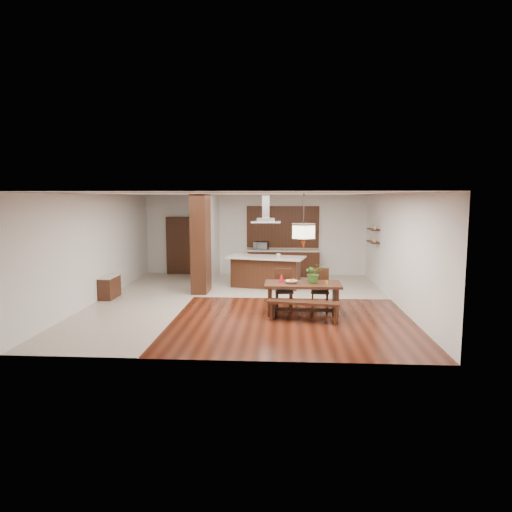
# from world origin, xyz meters

# --- Properties ---
(room_shell) EXTENTS (9.00, 9.04, 2.92)m
(room_shell) POSITION_xyz_m (0.00, 0.00, 2.06)
(room_shell) COLOR #341209
(room_shell) RESTS_ON ground
(tile_hallway) EXTENTS (2.50, 9.00, 0.01)m
(tile_hallway) POSITION_xyz_m (-2.75, 0.00, 0.01)
(tile_hallway) COLOR beige
(tile_hallway) RESTS_ON ground
(tile_kitchen) EXTENTS (5.50, 4.00, 0.01)m
(tile_kitchen) POSITION_xyz_m (1.25, 2.50, 0.01)
(tile_kitchen) COLOR beige
(tile_kitchen) RESTS_ON ground
(soffit_band) EXTENTS (8.00, 9.00, 0.02)m
(soffit_band) POSITION_xyz_m (0.00, 0.00, 2.88)
(soffit_band) COLOR #431E10
(soffit_band) RESTS_ON room_shell
(partition_pier) EXTENTS (0.45, 1.00, 2.90)m
(partition_pier) POSITION_xyz_m (-1.40, 1.20, 1.45)
(partition_pier) COLOR black
(partition_pier) RESTS_ON ground
(partition_stub) EXTENTS (0.18, 2.40, 2.90)m
(partition_stub) POSITION_xyz_m (-1.40, 3.30, 1.45)
(partition_stub) COLOR silver
(partition_stub) RESTS_ON ground
(hallway_console) EXTENTS (0.37, 0.88, 0.63)m
(hallway_console) POSITION_xyz_m (-3.81, 0.20, 0.32)
(hallway_console) COLOR black
(hallway_console) RESTS_ON ground
(hallway_doorway) EXTENTS (1.10, 0.20, 2.10)m
(hallway_doorway) POSITION_xyz_m (-2.70, 4.40, 1.05)
(hallway_doorway) COLOR black
(hallway_doorway) RESTS_ON ground
(rear_counter) EXTENTS (2.60, 0.62, 0.95)m
(rear_counter) POSITION_xyz_m (1.00, 4.20, 0.48)
(rear_counter) COLOR black
(rear_counter) RESTS_ON ground
(kitchen_window) EXTENTS (2.60, 0.08, 1.50)m
(kitchen_window) POSITION_xyz_m (1.00, 4.46, 1.75)
(kitchen_window) COLOR #AB6033
(kitchen_window) RESTS_ON room_shell
(shelf_lower) EXTENTS (0.26, 0.90, 0.04)m
(shelf_lower) POSITION_xyz_m (3.87, 2.60, 1.40)
(shelf_lower) COLOR black
(shelf_lower) RESTS_ON room_shell
(shelf_upper) EXTENTS (0.26, 0.90, 0.04)m
(shelf_upper) POSITION_xyz_m (3.87, 2.60, 1.80)
(shelf_upper) COLOR black
(shelf_upper) RESTS_ON room_shell
(dining_table) EXTENTS (1.82, 0.92, 0.76)m
(dining_table) POSITION_xyz_m (1.50, -1.21, 0.56)
(dining_table) COLOR black
(dining_table) RESTS_ON ground
(dining_bench) EXTENTS (1.69, 0.65, 0.46)m
(dining_bench) POSITION_xyz_m (1.50, -1.87, 0.23)
(dining_bench) COLOR black
(dining_bench) RESTS_ON ground
(dining_chair_left) EXTENTS (0.48, 0.48, 1.00)m
(dining_chair_left) POSITION_xyz_m (1.05, -0.65, 0.50)
(dining_chair_left) COLOR black
(dining_chair_left) RESTS_ON ground
(dining_chair_right) EXTENTS (0.47, 0.47, 1.01)m
(dining_chair_right) POSITION_xyz_m (1.96, -0.66, 0.51)
(dining_chair_right) COLOR black
(dining_chair_right) RESTS_ON ground
(pendant_lantern) EXTENTS (0.64, 0.64, 1.31)m
(pendant_lantern) POSITION_xyz_m (1.50, -1.21, 2.25)
(pendant_lantern) COLOR #F5E8BB
(pendant_lantern) RESTS_ON room_shell
(foliage_plant) EXTENTS (0.54, 0.51, 0.48)m
(foliage_plant) POSITION_xyz_m (1.76, -1.16, 1.00)
(foliage_plant) COLOR #336822
(foliage_plant) RESTS_ON dining_table
(fruit_bowl) EXTENTS (0.29, 0.29, 0.07)m
(fruit_bowl) POSITION_xyz_m (1.23, -1.24, 0.79)
(fruit_bowl) COLOR beige
(fruit_bowl) RESTS_ON dining_table
(napkin_cone) EXTENTS (0.15, 0.15, 0.22)m
(napkin_cone) POSITION_xyz_m (0.99, -1.12, 0.87)
(napkin_cone) COLOR #9E0B13
(napkin_cone) RESTS_ON dining_table
(gold_ornament) EXTENTS (0.08, 0.08, 0.09)m
(gold_ornament) POSITION_xyz_m (2.05, -1.31, 0.80)
(gold_ornament) COLOR gold
(gold_ornament) RESTS_ON dining_table
(kitchen_island) EXTENTS (2.55, 1.53, 0.98)m
(kitchen_island) POSITION_xyz_m (0.48, 2.05, 0.50)
(kitchen_island) COLOR black
(kitchen_island) RESTS_ON ground
(range_hood) EXTENTS (0.90, 0.55, 0.87)m
(range_hood) POSITION_xyz_m (0.48, 2.05, 2.46)
(range_hood) COLOR silver
(range_hood) RESTS_ON room_shell
(island_cup) EXTENTS (0.15, 0.15, 0.10)m
(island_cup) POSITION_xyz_m (0.88, 1.96, 1.03)
(island_cup) COLOR silver
(island_cup) RESTS_ON kitchen_island
(microwave) EXTENTS (0.56, 0.44, 0.28)m
(microwave) POSITION_xyz_m (0.23, 4.17, 1.09)
(microwave) COLOR #B7BABF
(microwave) RESTS_ON rear_counter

